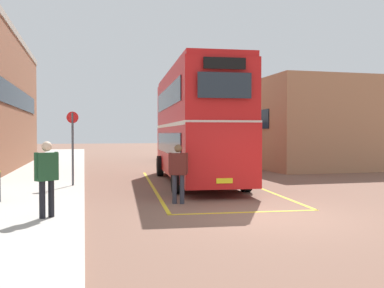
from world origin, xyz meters
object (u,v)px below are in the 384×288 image
Objects in this scene: bus_stop_sign at (73,141)px; pedestrian_boarding at (178,169)px; double_decker_bus at (196,124)px; pedestrian_waiting_near at (47,173)px; single_deck_bus at (189,140)px.

pedestrian_boarding is at bearing -53.74° from bus_stop_sign.
double_decker_bus is 5.79× the size of pedestrian_boarding.
double_decker_bus is 9.20m from pedestrian_waiting_near.
single_deck_bus is at bearing 75.45° from pedestrian_boarding.
double_decker_bus is 5.75m from pedestrian_boarding.
double_decker_bus reaches higher than pedestrian_waiting_near.
bus_stop_sign is at bearing 126.26° from pedestrian_boarding.
single_deck_bus is at bearing 61.90° from bus_stop_sign.
double_decker_bus reaches higher than single_deck_bus.
double_decker_bus is 5.20m from bus_stop_sign.
pedestrian_boarding is at bearing 29.67° from pedestrian_waiting_near.
pedestrian_boarding is 5.38m from bus_stop_sign.
double_decker_bus reaches higher than pedestrian_boarding.
pedestrian_waiting_near is at bearing -111.75° from single_deck_bus.
pedestrian_boarding is (-1.92, -5.22, -1.47)m from double_decker_bus.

